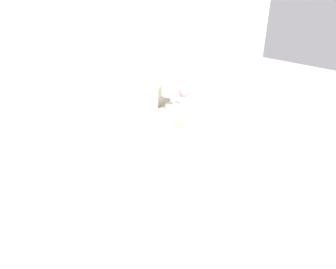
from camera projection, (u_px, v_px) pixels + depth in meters
name	position (u px, v px, depth m)	size (l,w,h in m)	color
ground_plane	(91.00, 195.00, 3.40)	(12.00, 12.00, 0.00)	#BCB7B2
wall_back	(68.00, 73.00, 2.81)	(8.00, 0.06, 2.60)	silver
bed	(159.00, 212.00, 2.73)	(1.85, 2.02, 1.07)	white
nightstand	(180.00, 134.00, 3.92)	(0.42, 0.48, 0.61)	silver
table_lamp	(170.00, 90.00, 3.68)	(0.20, 0.20, 0.36)	#A8B2BC
flower_vase	(184.00, 95.00, 3.82)	(0.13, 0.13, 0.25)	white
teacup	(183.00, 111.00, 3.70)	(0.11, 0.11, 0.06)	white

